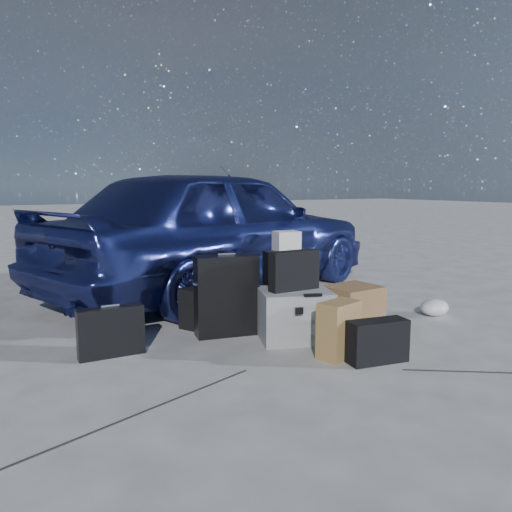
{
  "coord_description": "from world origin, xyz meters",
  "views": [
    {
      "loc": [
        -2.19,
        -2.98,
        1.22
      ],
      "look_at": [
        0.05,
        0.85,
        0.58
      ],
      "focal_mm": 35.0,
      "sensor_mm": 36.0,
      "label": 1
    }
  ],
  "objects_px": {
    "duffel_bag": "(217,303)",
    "pelican_case": "(295,315)",
    "briefcase": "(111,332)",
    "suitcase_right": "(288,279)",
    "suitcase_left": "(226,296)",
    "car": "(218,230)",
    "green_bottle": "(326,328)",
    "cardboard_box": "(352,305)"
  },
  "relations": [
    {
      "from": "duffel_bag",
      "to": "green_bottle",
      "type": "xyz_separation_m",
      "value": [
        0.37,
        -1.08,
        -0.0
      ]
    },
    {
      "from": "briefcase",
      "to": "suitcase_right",
      "type": "distance_m",
      "value": 1.99
    },
    {
      "from": "suitcase_right",
      "to": "car",
      "type": "bearing_deg",
      "value": 114.27
    },
    {
      "from": "suitcase_left",
      "to": "suitcase_right",
      "type": "height_order",
      "value": "suitcase_left"
    },
    {
      "from": "pelican_case",
      "to": "duffel_bag",
      "type": "xyz_separation_m",
      "value": [
        -0.32,
        0.75,
        -0.03
      ]
    },
    {
      "from": "suitcase_left",
      "to": "green_bottle",
      "type": "height_order",
      "value": "suitcase_left"
    },
    {
      "from": "suitcase_left",
      "to": "suitcase_right",
      "type": "relative_size",
      "value": 1.15
    },
    {
      "from": "suitcase_right",
      "to": "green_bottle",
      "type": "xyz_separation_m",
      "value": [
        -0.49,
        -1.24,
        -0.12
      ]
    },
    {
      "from": "suitcase_right",
      "to": "pelican_case",
      "type": "bearing_deg",
      "value": -111.37
    },
    {
      "from": "suitcase_right",
      "to": "cardboard_box",
      "type": "xyz_separation_m",
      "value": [
        0.16,
        -0.78,
        -0.12
      ]
    },
    {
      "from": "duffel_bag",
      "to": "green_bottle",
      "type": "height_order",
      "value": "duffel_bag"
    },
    {
      "from": "green_bottle",
      "to": "cardboard_box",
      "type": "bearing_deg",
      "value": 35.02
    },
    {
      "from": "briefcase",
      "to": "green_bottle",
      "type": "distance_m",
      "value": 1.56
    },
    {
      "from": "duffel_bag",
      "to": "briefcase",
      "type": "bearing_deg",
      "value": 176.07
    },
    {
      "from": "duffel_bag",
      "to": "cardboard_box",
      "type": "height_order",
      "value": "duffel_bag"
    },
    {
      "from": "suitcase_left",
      "to": "car",
      "type": "bearing_deg",
      "value": 77.93
    },
    {
      "from": "briefcase",
      "to": "suitcase_right",
      "type": "height_order",
      "value": "suitcase_right"
    },
    {
      "from": "green_bottle",
      "to": "briefcase",
      "type": "bearing_deg",
      "value": 155.13
    },
    {
      "from": "cardboard_box",
      "to": "duffel_bag",
      "type": "bearing_deg",
      "value": 148.77
    },
    {
      "from": "cardboard_box",
      "to": "green_bottle",
      "type": "xyz_separation_m",
      "value": [
        -0.65,
        -0.46,
        0.0
      ]
    },
    {
      "from": "car",
      "to": "briefcase",
      "type": "relative_size",
      "value": 9.05
    },
    {
      "from": "suitcase_left",
      "to": "cardboard_box",
      "type": "xyz_separation_m",
      "value": [
        1.12,
        -0.24,
        -0.16
      ]
    },
    {
      "from": "pelican_case",
      "to": "suitcase_left",
      "type": "xyz_separation_m",
      "value": [
        -0.42,
        0.37,
        0.13
      ]
    },
    {
      "from": "green_bottle",
      "to": "pelican_case",
      "type": "bearing_deg",
      "value": 98.94
    },
    {
      "from": "car",
      "to": "duffel_bag",
      "type": "relative_size",
      "value": 6.08
    },
    {
      "from": "car",
      "to": "suitcase_right",
      "type": "relative_size",
      "value": 7.32
    },
    {
      "from": "pelican_case",
      "to": "briefcase",
      "type": "bearing_deg",
      "value": -173.15
    },
    {
      "from": "cardboard_box",
      "to": "pelican_case",
      "type": "bearing_deg",
      "value": -169.83
    },
    {
      "from": "car",
      "to": "suitcase_left",
      "type": "distance_m",
      "value": 1.74
    },
    {
      "from": "car",
      "to": "green_bottle",
      "type": "distance_m",
      "value": 2.33
    },
    {
      "from": "duffel_bag",
      "to": "pelican_case",
      "type": "bearing_deg",
      "value": -92.98
    },
    {
      "from": "green_bottle",
      "to": "suitcase_left",
      "type": "bearing_deg",
      "value": 123.65
    },
    {
      "from": "cardboard_box",
      "to": "car",
      "type": "bearing_deg",
      "value": 103.52
    },
    {
      "from": "car",
      "to": "briefcase",
      "type": "bearing_deg",
      "value": 115.38
    },
    {
      "from": "duffel_bag",
      "to": "car",
      "type": "bearing_deg",
      "value": 37.0
    },
    {
      "from": "briefcase",
      "to": "duffel_bag",
      "type": "bearing_deg",
      "value": 23.97
    },
    {
      "from": "suitcase_left",
      "to": "duffel_bag",
      "type": "distance_m",
      "value": 0.42
    },
    {
      "from": "car",
      "to": "cardboard_box",
      "type": "height_order",
      "value": "car"
    },
    {
      "from": "car",
      "to": "green_bottle",
      "type": "bearing_deg",
      "value": 155.38
    },
    {
      "from": "duffel_bag",
      "to": "cardboard_box",
      "type": "distance_m",
      "value": 1.2
    },
    {
      "from": "car",
      "to": "suitcase_right",
      "type": "height_order",
      "value": "car"
    },
    {
      "from": "briefcase",
      "to": "duffel_bag",
      "type": "relative_size",
      "value": 0.67
    }
  ]
}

